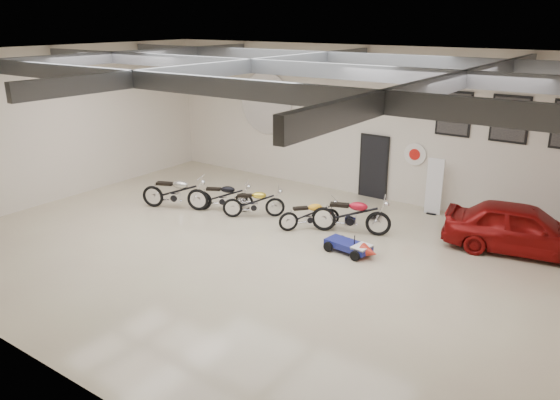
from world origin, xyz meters
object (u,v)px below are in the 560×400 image
Objects in this scene: motorcycle_yellow at (309,214)px; go_kart at (352,244)px; motorcycle_silver at (175,192)px; vintage_car at (522,228)px; motorcycle_black at (223,196)px; motorcycle_red at (351,214)px; banner_stand at (434,186)px; motorcycle_gold at (254,202)px.

go_kart is at bearing -72.83° from motorcycle_yellow.
motorcycle_silver is 0.56× the size of vintage_car.
motorcycle_red reaches higher than motorcycle_black.
motorcycle_red is at bearing -8.66° from motorcycle_silver.
banner_stand reaches higher than go_kart.
motorcycle_yellow is (-2.43, -3.30, -0.45)m from banner_stand.
motorcycle_yellow is 1.19m from motorcycle_red.
go_kart is at bearing -35.17° from motorcycle_black.
go_kart is at bearing -80.92° from motorcycle_red.
motorcycle_silver reaches higher than motorcycle_yellow.
vintage_car reaches higher than go_kart.
go_kart is 0.39× the size of vintage_car.
motorcycle_silver is at bearing -171.56° from go_kart.
motorcycle_red is at bearing -121.25° from banner_stand.
banner_stand is 4.13m from motorcycle_yellow.
motorcycle_silver is 1.56m from motorcycle_black.
banner_stand is 0.95× the size of motorcycle_black.
go_kart is (3.79, -0.72, -0.21)m from motorcycle_gold.
vintage_car is (4.24, 1.38, 0.09)m from motorcycle_red.
motorcycle_gold is 1.94m from motorcycle_yellow.
go_kart is (4.93, -0.60, -0.22)m from motorcycle_black.
motorcycle_silver is 10.19m from vintage_car.
banner_stand is at bearing 5.13° from motorcycle_yellow.
motorcycle_black reaches higher than motorcycle_yellow.
banner_stand is at bearing 4.46° from motorcycle_black.
vintage_car reaches higher than motorcycle_red.
vintage_car is at bearing -29.84° from motorcycle_yellow.
motorcycle_gold is 3.86m from go_kart.
motorcycle_black is 1.15m from motorcycle_gold.
go_kart is (-0.59, -4.14, -0.63)m from banner_stand.
banner_stand reaches higher than motorcycle_red.
motorcycle_yellow is 5.65m from vintage_car.
banner_stand is at bearing 52.50° from vintage_car.
motorcycle_black is 8.68m from vintage_car.
banner_stand is at bearing 44.20° from motorcycle_red.
motorcycle_red is at bearing -28.21° from motorcycle_gold.
banner_stand is at bearing 9.20° from motorcycle_silver.
motorcycle_red is 1.46× the size of go_kart.
motorcycle_black is 4.97m from go_kart.
vintage_car is (5.35, 1.80, 0.20)m from motorcycle_yellow.
motorcycle_black is 0.87× the size of motorcycle_red.
banner_stand reaches higher than vintage_car.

